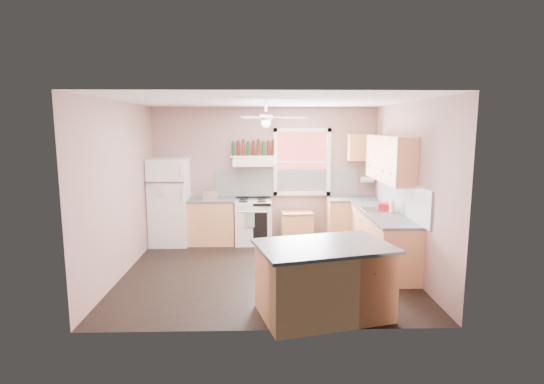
{
  "coord_description": "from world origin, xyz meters",
  "views": [
    {
      "loc": [
        -0.08,
        -6.57,
        2.33
      ],
      "look_at": [
        0.1,
        0.3,
        1.25
      ],
      "focal_mm": 28.0,
      "sensor_mm": 36.0,
      "label": 1
    }
  ],
  "objects_px": {
    "island": "(323,281)",
    "toaster": "(209,195)",
    "refrigerator": "(170,202)",
    "stove": "(253,222)",
    "cart": "(297,227)"
  },
  "relations": [
    {
      "from": "stove",
      "to": "island",
      "type": "bearing_deg",
      "value": -77.67
    },
    {
      "from": "stove",
      "to": "cart",
      "type": "bearing_deg",
      "value": -0.23
    },
    {
      "from": "stove",
      "to": "cart",
      "type": "relative_size",
      "value": 1.4
    },
    {
      "from": "refrigerator",
      "to": "toaster",
      "type": "bearing_deg",
      "value": -2.76
    },
    {
      "from": "toaster",
      "to": "island",
      "type": "relative_size",
      "value": 0.19
    },
    {
      "from": "refrigerator",
      "to": "cart",
      "type": "distance_m",
      "value": 2.57
    },
    {
      "from": "refrigerator",
      "to": "toaster",
      "type": "relative_size",
      "value": 6.06
    },
    {
      "from": "stove",
      "to": "island",
      "type": "relative_size",
      "value": 0.57
    },
    {
      "from": "cart",
      "to": "island",
      "type": "height_order",
      "value": "island"
    },
    {
      "from": "toaster",
      "to": "stove",
      "type": "xyz_separation_m",
      "value": [
        0.84,
        0.08,
        -0.56
      ]
    },
    {
      "from": "cart",
      "to": "island",
      "type": "xyz_separation_m",
      "value": [
        0.04,
        -3.35,
        0.12
      ]
    },
    {
      "from": "cart",
      "to": "island",
      "type": "relative_size",
      "value": 0.41
    },
    {
      "from": "island",
      "to": "toaster",
      "type": "bearing_deg",
      "value": 104.33
    },
    {
      "from": "refrigerator",
      "to": "stove",
      "type": "relative_size",
      "value": 1.97
    },
    {
      "from": "toaster",
      "to": "island",
      "type": "bearing_deg",
      "value": -74.51
    }
  ]
}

